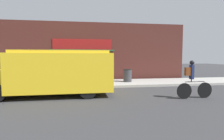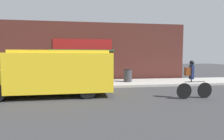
{
  "view_description": "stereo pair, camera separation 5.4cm",
  "coord_description": "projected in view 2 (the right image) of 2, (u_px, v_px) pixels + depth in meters",
  "views": [
    {
      "loc": [
        0.62,
        -10.28,
        1.86
      ],
      "look_at": [
        2.13,
        -0.2,
        1.1
      ],
      "focal_mm": 28.0,
      "sensor_mm": 36.0,
      "label": 1
    },
    {
      "loc": [
        0.68,
        -10.29,
        1.86
      ],
      "look_at": [
        2.13,
        -0.2,
        1.1
      ],
      "focal_mm": 28.0,
      "sensor_mm": 36.0,
      "label": 2
    }
  ],
  "objects": [
    {
      "name": "ground_plane",
      "position": [
        75.0,
        89.0,
        10.2
      ],
      "size": [
        70.0,
        70.0,
        0.0
      ],
      "primitive_type": "plane",
      "color": "#38383A"
    },
    {
      "name": "sidewalk",
      "position": [
        77.0,
        84.0,
        11.64
      ],
      "size": [
        28.0,
        2.93,
        0.14
      ],
      "color": "#ADAAA3",
      "rests_on": "ground_plane"
    },
    {
      "name": "storefront",
      "position": [
        78.0,
        52.0,
        13.3
      ],
      "size": [
        17.11,
        0.9,
        4.51
      ],
      "color": "#4C231E",
      "rests_on": "ground_plane"
    },
    {
      "name": "school_bus",
      "position": [
        55.0,
        72.0,
        8.44
      ],
      "size": [
        6.08,
        2.76,
        2.16
      ],
      "rotation": [
        0.0,
        0.0,
        0.01
      ],
      "color": "yellow",
      "rests_on": "ground_plane"
    },
    {
      "name": "cyclist",
      "position": [
        193.0,
        81.0,
        7.76
      ],
      "size": [
        1.74,
        0.2,
        1.71
      ],
      "rotation": [
        0.0,
        0.0,
        0.04
      ],
      "color": "black",
      "rests_on": "ground_plane"
    },
    {
      "name": "trash_bin",
      "position": [
        128.0,
        76.0,
        12.1
      ],
      "size": [
        0.58,
        0.58,
        0.87
      ],
      "color": "#38383D",
      "rests_on": "sidewalk"
    }
  ]
}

